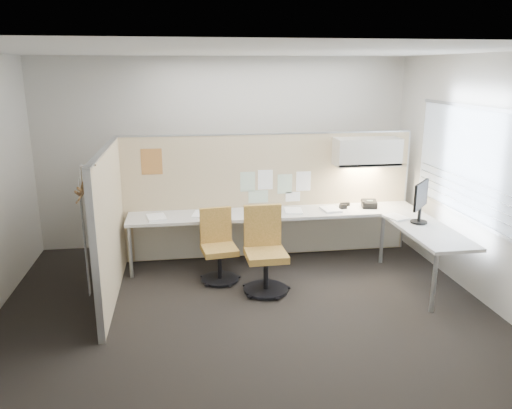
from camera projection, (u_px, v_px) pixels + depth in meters
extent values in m
cube|color=black|center=(245.00, 306.00, 5.72)|extent=(5.50, 4.50, 0.01)
cube|color=white|center=(243.00, 50.00, 4.98)|extent=(5.50, 4.50, 0.01)
cube|color=beige|center=(225.00, 153.00, 7.49)|extent=(5.50, 0.02, 2.80)
cube|color=beige|center=(288.00, 267.00, 3.20)|extent=(5.50, 0.02, 2.80)
cube|color=beige|center=(480.00, 179.00, 5.74)|extent=(0.02, 4.50, 2.80)
cube|color=#A4B1BF|center=(480.00, 166.00, 5.70)|extent=(0.01, 2.80, 1.30)
cube|color=beige|center=(268.00, 196.00, 7.09)|extent=(4.10, 0.06, 1.75)
cube|color=beige|center=(110.00, 226.00, 5.75)|extent=(0.06, 2.20, 1.75)
cube|color=beige|center=(276.00, 213.00, 6.83)|extent=(4.00, 0.60, 0.04)
cube|color=beige|center=(428.00, 231.00, 6.09)|extent=(0.60, 1.47, 0.04)
cube|color=beige|center=(272.00, 232.00, 7.18)|extent=(3.90, 0.02, 0.64)
cylinder|color=#A5A8AA|center=(130.00, 252.00, 6.41)|extent=(0.05, 0.05, 0.69)
cylinder|color=#A5A8AA|center=(434.00, 283.00, 5.49)|extent=(0.05, 0.05, 0.69)
cylinder|color=#A5A8AA|center=(382.00, 239.00, 6.90)|extent=(0.05, 0.05, 0.69)
cube|color=beige|center=(367.00, 152.00, 6.92)|extent=(0.90, 0.36, 0.38)
cube|color=#FFEABF|center=(366.00, 167.00, 6.97)|extent=(0.60, 0.06, 0.02)
cube|color=#8CBF8C|center=(248.00, 182.00, 6.96)|extent=(0.21, 0.00, 0.28)
cube|color=white|center=(265.00, 180.00, 6.99)|extent=(0.21, 0.00, 0.28)
cube|color=#8CBF8C|center=(285.00, 184.00, 7.05)|extent=(0.21, 0.00, 0.28)
cube|color=white|center=(303.00, 181.00, 7.08)|extent=(0.21, 0.00, 0.28)
cube|color=#8CBF8C|center=(258.00, 197.00, 7.04)|extent=(0.28, 0.00, 0.18)
cube|color=white|center=(293.00, 197.00, 7.11)|extent=(0.21, 0.00, 0.14)
cube|color=orange|center=(152.00, 162.00, 6.69)|extent=(0.28, 0.00, 0.35)
cylinder|color=black|center=(220.00, 279.00, 6.38)|extent=(0.48, 0.48, 0.03)
cylinder|color=black|center=(220.00, 265.00, 6.33)|extent=(0.06, 0.06, 0.37)
cube|color=#DA9F51|center=(219.00, 250.00, 6.28)|extent=(0.47, 0.47, 0.07)
cube|color=#DA9F51|center=(216.00, 225.00, 6.39)|extent=(0.41, 0.11, 0.46)
cylinder|color=black|center=(266.00, 289.00, 6.07)|extent=(0.54, 0.54, 0.03)
cylinder|color=black|center=(266.00, 274.00, 6.01)|extent=(0.06, 0.06, 0.42)
cube|color=#DA9F51|center=(266.00, 255.00, 5.95)|extent=(0.49, 0.49, 0.08)
cube|color=#DA9F51|center=(263.00, 225.00, 6.09)|extent=(0.46, 0.07, 0.52)
cylinder|color=black|center=(419.00, 222.00, 6.33)|extent=(0.21, 0.21, 0.02)
cylinder|color=black|center=(419.00, 215.00, 6.31)|extent=(0.04, 0.04, 0.19)
cube|color=black|center=(421.00, 195.00, 6.24)|extent=(0.36, 0.40, 0.34)
cube|color=black|center=(421.00, 195.00, 6.24)|extent=(0.31, 0.35, 0.30)
cube|color=black|center=(369.00, 204.00, 7.02)|extent=(0.23, 0.23, 0.12)
cylinder|color=black|center=(363.00, 202.00, 7.02)|extent=(0.07, 0.17, 0.04)
cube|color=black|center=(345.00, 204.00, 7.11)|extent=(0.14, 0.06, 0.05)
cube|color=black|center=(343.00, 207.00, 6.98)|extent=(0.11, 0.07, 0.06)
cube|color=silver|center=(88.00, 165.00, 4.56)|extent=(0.14, 0.02, 0.02)
cylinder|color=silver|center=(81.00, 175.00, 4.57)|extent=(0.02, 0.02, 0.14)
cube|color=#AD7F4C|center=(82.00, 188.00, 4.60)|extent=(0.02, 0.39, 0.12)
cube|color=#AD7F4C|center=(80.00, 192.00, 4.64)|extent=(0.02, 0.39, 0.12)
cube|color=#9A9CA4|center=(86.00, 248.00, 4.70)|extent=(0.01, 0.07, 0.97)
cube|color=white|center=(156.00, 217.00, 6.53)|extent=(0.28, 0.34, 0.03)
cube|color=white|center=(202.00, 214.00, 6.69)|extent=(0.29, 0.34, 0.02)
cube|color=white|center=(261.00, 213.00, 6.70)|extent=(0.28, 0.34, 0.03)
cube|color=white|center=(293.00, 211.00, 6.84)|extent=(0.27, 0.33, 0.02)
cube|color=white|center=(331.00, 209.00, 6.89)|extent=(0.26, 0.32, 0.03)
cube|color=white|center=(396.00, 217.00, 6.55)|extent=(0.31, 0.36, 0.02)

